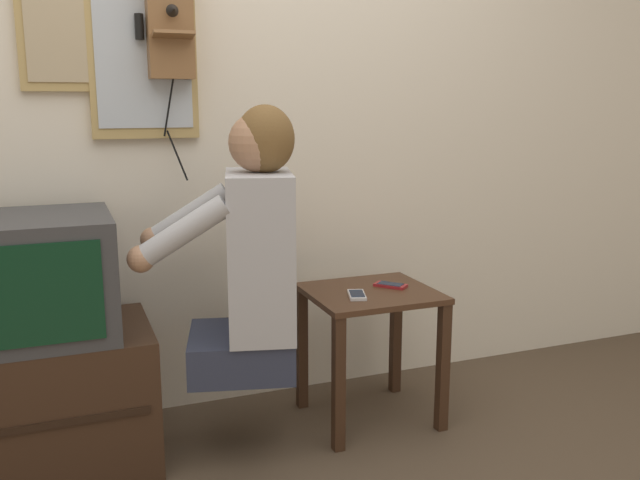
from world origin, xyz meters
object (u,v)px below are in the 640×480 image
Objects in this scene: television at (25,277)px; wall_mirror at (142,29)px; framed_picture at (74,26)px; wall_phone_antique at (169,19)px; person at (252,251)px; cell_phone_spare at (390,285)px; cell_phone_held at (357,295)px.

wall_mirror is (0.45, 0.29, 0.82)m from television.
television is at bearing -125.71° from framed_picture.
wall_phone_antique is at bearing -7.70° from framed_picture.
wall_mirror is (0.23, -0.00, -0.00)m from framed_picture.
person is at bearing -56.41° from wall_mirror.
cell_phone_spare is (0.58, 0.08, -0.20)m from person.
cell_phone_held is at bearing -32.40° from wall_phone_antique.
person is 6.96× the size of cell_phone_spare.
television is 1.14m from cell_phone_held.
cell_phone_held is at bearing -24.56° from framed_picture.
cell_phone_held is (0.68, -0.42, -0.96)m from wall_mirror.
framed_picture is at bearing 173.49° from cell_phone_held.
television is at bearing 137.57° from cell_phone_spare.
person is 0.62m from cell_phone_spare.
wall_mirror is at bearing 33.30° from television.
person reaches higher than cell_phone_held.
wall_phone_antique is 0.11m from wall_mirror.
cell_phone_spare is (0.77, -0.30, -1.00)m from wall_phone_antique.
wall_phone_antique reaches higher than cell_phone_held.
cell_phone_spare is at bearing -21.21° from wall_phone_antique.
wall_phone_antique reaches higher than television.
framed_picture is 0.23m from wall_mirror.
person is 1.69× the size of television.
wall_mirror is 5.75× the size of cell_phone_held.
television is 4.13× the size of cell_phone_spare.
framed_picture reaches higher than cell_phone_held.
person is 0.91m from wall_mirror.
television is 1.32m from cell_phone_spare.
wall_mirror is 1.25m from cell_phone_held.
framed_picture is 0.57× the size of wall_mirror.
wall_mirror reaches higher than cell_phone_held.
wall_mirror reaches higher than framed_picture.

